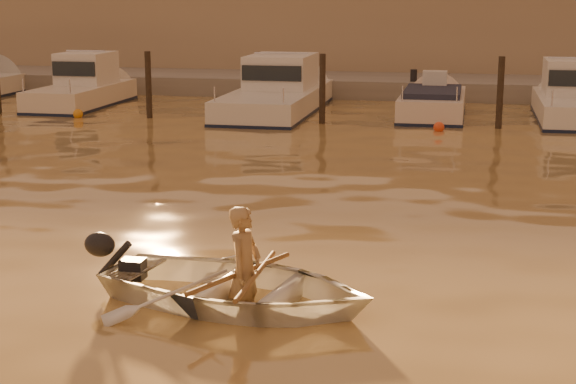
% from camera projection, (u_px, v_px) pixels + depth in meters
% --- Properties ---
extents(ground_plane, '(160.00, 160.00, 0.00)m').
position_uv_depth(ground_plane, '(172.00, 263.00, 12.43)').
color(ground_plane, olive).
rests_on(ground_plane, ground).
extents(dinghy, '(3.83, 3.05, 0.71)m').
position_uv_depth(dinghy, '(237.00, 287.00, 10.71)').
color(dinghy, silver).
rests_on(dinghy, ground_plane).
extents(person, '(0.47, 0.62, 1.55)m').
position_uv_depth(person, '(245.00, 269.00, 10.62)').
color(person, '#A17D50').
rests_on(person, dinghy).
extents(outboard_motor, '(0.96, 0.56, 0.70)m').
position_uv_depth(outboard_motor, '(132.00, 269.00, 11.26)').
color(outboard_motor, black).
rests_on(outboard_motor, dinghy).
extents(oar_port, '(0.11, 2.10, 0.13)m').
position_uv_depth(oar_port, '(256.00, 275.00, 10.57)').
color(oar_port, brown).
rests_on(oar_port, dinghy).
extents(oar_starboard, '(0.80, 1.99, 0.13)m').
position_uv_depth(oar_starboard, '(241.00, 273.00, 10.65)').
color(oar_starboard, brown).
rests_on(oar_starboard, dinghy).
extents(moored_boat_1, '(1.94, 5.87, 1.75)m').
position_uv_depth(moored_boat_1, '(81.00, 87.00, 29.30)').
color(moored_boat_1, beige).
rests_on(moored_boat_1, ground_plane).
extents(moored_boat_2, '(2.47, 8.21, 1.75)m').
position_uv_depth(moored_boat_2, '(276.00, 92.00, 27.96)').
color(moored_boat_2, silver).
rests_on(moored_boat_2, ground_plane).
extents(moored_boat_3, '(1.89, 5.54, 0.95)m').
position_uv_depth(moored_boat_3, '(433.00, 109.00, 27.07)').
color(moored_boat_3, beige).
rests_on(moored_boat_3, ground_plane).
extents(moored_boat_4, '(2.00, 6.24, 1.75)m').
position_uv_depth(moored_boat_4, '(572.00, 99.00, 26.16)').
color(moored_boat_4, silver).
rests_on(moored_boat_4, ground_plane).
extents(piling_1, '(0.18, 0.18, 2.20)m').
position_uv_depth(piling_1, '(149.00, 88.00, 26.49)').
color(piling_1, '#2D2319').
rests_on(piling_1, ground_plane).
extents(piling_2, '(0.18, 0.18, 2.20)m').
position_uv_depth(piling_2, '(322.00, 92.00, 25.43)').
color(piling_2, '#2D2319').
rests_on(piling_2, ground_plane).
extents(piling_3, '(0.18, 0.18, 2.20)m').
position_uv_depth(piling_3, '(500.00, 96.00, 24.44)').
color(piling_3, '#2D2319').
rests_on(piling_3, ground_plane).
extents(fender_b, '(0.30, 0.30, 0.30)m').
position_uv_depth(fender_b, '(78.00, 114.00, 26.82)').
color(fender_b, orange).
rests_on(fender_b, ground_plane).
extents(fender_c, '(0.30, 0.30, 0.30)m').
position_uv_depth(fender_c, '(226.00, 121.00, 25.28)').
color(fender_c, white).
rests_on(fender_c, ground_plane).
extents(fender_d, '(0.30, 0.30, 0.30)m').
position_uv_depth(fender_d, '(439.00, 127.00, 24.19)').
color(fender_d, '#E3451A').
rests_on(fender_d, ground_plane).
extents(quay, '(52.00, 4.00, 1.00)m').
position_uv_depth(quay, '(362.00, 90.00, 32.91)').
color(quay, gray).
rests_on(quay, ground_plane).
extents(waterfront_building, '(46.00, 7.00, 4.80)m').
position_uv_depth(waterfront_building, '(379.00, 24.00, 37.66)').
color(waterfront_building, '#9E8466').
rests_on(waterfront_building, quay).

